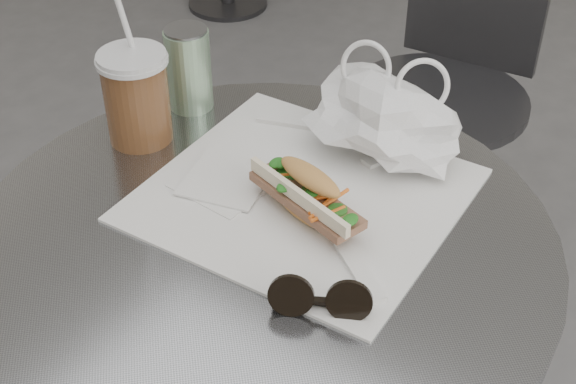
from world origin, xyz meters
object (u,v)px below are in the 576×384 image
Objects in this scene: chair_far at (438,141)px; banh_mi at (308,195)px; cafe_table at (265,373)px; iced_coffee at (136,95)px; sunglasses at (320,300)px; drink_can at (189,69)px.

banh_mi is at bearing 96.23° from chair_far.
banh_mi reaches higher than cafe_table.
cafe_table is 2.55× the size of iced_coffee.
banh_mi is (0.18, -0.82, 0.44)m from chair_far.
banh_mi reaches higher than sunglasses.
chair_far is at bearing 80.79° from iced_coffee.
banh_mi is 0.31m from iced_coffee.
drink_can reaches higher than cafe_table.
sunglasses is (0.29, -0.95, 0.42)m from chair_far.
sunglasses is at bearing -36.10° from banh_mi.
cafe_table is 0.33m from sunglasses.
banh_mi is at bearing 62.26° from cafe_table.
banh_mi is 1.71× the size of drink_can.
sunglasses is 0.86× the size of drink_can.
chair_far is 5.77× the size of drink_can.
drink_can is (-0.41, 0.25, 0.05)m from sunglasses.
iced_coffee is 2.25× the size of drink_can.
banh_mi is 0.17m from sunglasses.
chair_far is 2.56× the size of iced_coffee.
banh_mi is at bearing 101.42° from sunglasses.
chair_far is 6.71× the size of sunglasses.
chair_far is at bearing 99.51° from cafe_table.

